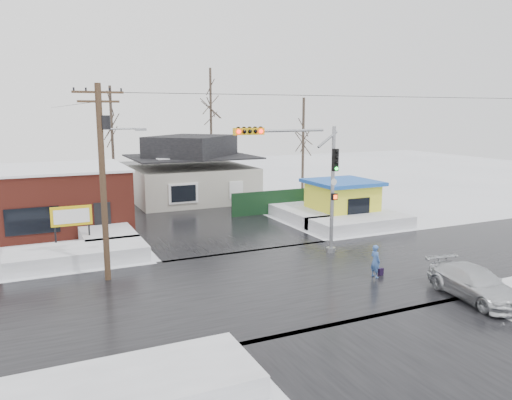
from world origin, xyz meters
name	(u,v)px	position (x,y,z in m)	size (l,w,h in m)	color
ground	(294,279)	(0.00, 0.00, 0.00)	(120.00, 120.00, 0.00)	white
road_ns	(294,278)	(0.00, 0.00, 0.01)	(10.00, 120.00, 0.02)	black
road_ew	(294,278)	(0.00, 0.00, 0.01)	(120.00, 10.00, 0.02)	black
snowbank_nw	(78,255)	(-9.00, 7.00, 0.40)	(7.00, 3.00, 0.80)	white
snowbank_ne	(361,223)	(9.00, 7.00, 0.40)	(7.00, 3.00, 0.80)	white
snowbank_sw	(129,390)	(-9.00, -7.00, 0.35)	(7.00, 3.00, 0.70)	white
snowbank_nside_w	(103,231)	(-7.00, 12.00, 0.40)	(3.00, 8.00, 0.80)	white
snowbank_nside_e	(298,212)	(7.00, 12.00, 0.40)	(3.00, 8.00, 0.80)	white
traffic_signal	(308,173)	(2.43, 2.97, 4.54)	(6.05, 0.68, 7.00)	gray
utility_pole	(104,171)	(-7.93, 3.50, 5.11)	(3.15, 0.44, 9.00)	#382619
brick_building	(31,199)	(-11.00, 15.99, 2.08)	(12.20, 8.20, 4.12)	maroon
marquee_sign	(72,217)	(-9.00, 9.49, 1.92)	(2.20, 0.21, 2.55)	black
house	(192,171)	(2.00, 22.00, 2.62)	(10.40, 8.40, 5.76)	#B7B4A5
kiosk	(342,200)	(9.50, 9.99, 1.46)	(4.60, 4.60, 2.88)	yellow
fence	(280,202)	(6.50, 14.00, 0.90)	(8.00, 0.12, 1.80)	black
tree_far_left	(111,109)	(-4.00, 26.00, 7.95)	(3.00, 3.00, 10.00)	#332821
tree_far_mid	(211,93)	(6.00, 28.00, 9.54)	(3.00, 3.00, 12.00)	#332821
tree_far_right	(304,118)	(12.00, 20.00, 7.16)	(3.00, 3.00, 9.00)	#332821
pedestrian	(375,261)	(3.56, -1.44, 0.78)	(0.57, 0.38, 1.57)	#3F65B1
car	(475,284)	(5.59, -5.42, 0.66)	(1.86, 4.56, 1.32)	silver
shopping_bag	(381,272)	(3.97, -1.37, 0.17)	(0.28, 0.12, 0.35)	black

